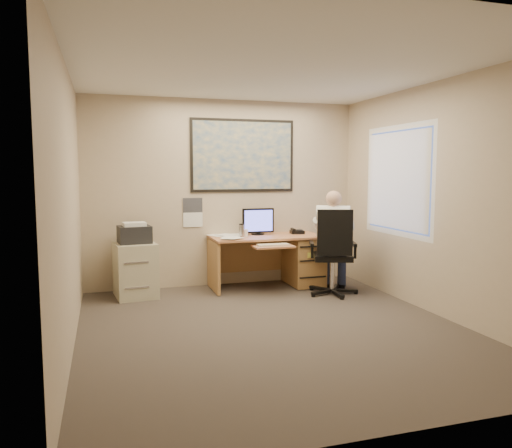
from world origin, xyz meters
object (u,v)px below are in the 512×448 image
object	(u,v)px
person	(332,242)
office_chair	(335,270)
filing_cabinet	(135,265)
desk	(287,256)

from	to	relation	value
person	office_chair	bearing A→B (deg)	-46.24
filing_cabinet	person	distance (m)	2.67
filing_cabinet	person	world-z (taller)	person
desk	office_chair	xyz separation A→B (m)	(0.42, -0.72, -0.10)
filing_cabinet	desk	bearing A→B (deg)	-5.82
filing_cabinet	person	bearing A→B (deg)	-19.76
filing_cabinet	office_chair	bearing A→B (deg)	-21.37
person	desk	bearing A→B (deg)	153.47
desk	filing_cabinet	xyz separation A→B (m)	(-2.18, -0.03, -0.01)
desk	office_chair	bearing A→B (deg)	-59.36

